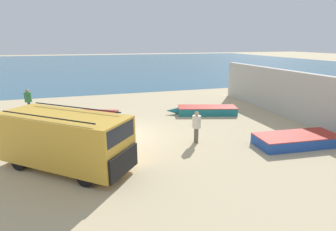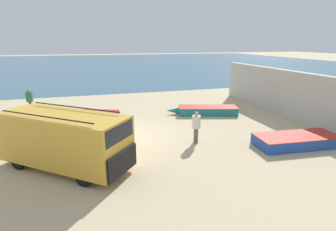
{
  "view_description": "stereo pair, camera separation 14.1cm",
  "coord_description": "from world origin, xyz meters",
  "px_view_note": "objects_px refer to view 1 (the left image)",
  "views": [
    {
      "loc": [
        -1.77,
        -13.63,
        4.97
      ],
      "look_at": [
        2.31,
        -0.23,
        1.0
      ],
      "focal_mm": 28.0,
      "sensor_mm": 36.0,
      "label": 1
    },
    {
      "loc": [
        -1.64,
        -13.68,
        4.97
      ],
      "look_at": [
        2.31,
        -0.23,
        1.0
      ],
      "focal_mm": 28.0,
      "sensor_mm": 36.0,
      "label": 2
    }
  ],
  "objects_px": {
    "fishing_rowboat_0": "(205,110)",
    "fisherman_1": "(28,99)",
    "fishing_rowboat_2": "(299,140)",
    "fishing_rowboat_1": "(92,117)",
    "fisherman_0": "(196,124)",
    "parked_van": "(65,139)"
  },
  "relations": [
    {
      "from": "fishing_rowboat_0",
      "to": "fisherman_1",
      "type": "distance_m",
      "value": 12.5
    },
    {
      "from": "fishing_rowboat_2",
      "to": "fisherman_1",
      "type": "relative_size",
      "value": 2.86
    },
    {
      "from": "fishing_rowboat_1",
      "to": "fisherman_1",
      "type": "relative_size",
      "value": 2.35
    },
    {
      "from": "fishing_rowboat_2",
      "to": "fisherman_1",
      "type": "bearing_deg",
      "value": 148.02
    },
    {
      "from": "fishing_rowboat_1",
      "to": "fisherman_0",
      "type": "bearing_deg",
      "value": -27.33
    },
    {
      "from": "parked_van",
      "to": "fisherman_1",
      "type": "distance_m",
      "value": 10.15
    },
    {
      "from": "fisherman_0",
      "to": "fishing_rowboat_2",
      "type": "bearing_deg",
      "value": -23.78
    },
    {
      "from": "parked_van",
      "to": "fisherman_0",
      "type": "relative_size",
      "value": 3.3
    },
    {
      "from": "fisherman_0",
      "to": "fisherman_1",
      "type": "relative_size",
      "value": 0.93
    },
    {
      "from": "parked_van",
      "to": "fishing_rowboat_1",
      "type": "distance_m",
      "value": 6.64
    },
    {
      "from": "fishing_rowboat_2",
      "to": "fisherman_1",
      "type": "distance_m",
      "value": 17.41
    },
    {
      "from": "parked_van",
      "to": "fisherman_1",
      "type": "relative_size",
      "value": 3.06
    },
    {
      "from": "fishing_rowboat_2",
      "to": "fisherman_0",
      "type": "distance_m",
      "value": 5.13
    },
    {
      "from": "fishing_rowboat_1",
      "to": "fisherman_1",
      "type": "distance_m",
      "value": 5.35
    },
    {
      "from": "fisherman_0",
      "to": "fisherman_1",
      "type": "distance_m",
      "value": 12.6
    },
    {
      "from": "fishing_rowboat_2",
      "to": "fisherman_1",
      "type": "xyz_separation_m",
      "value": [
        -13.93,
        10.42,
        0.78
      ]
    },
    {
      "from": "fishing_rowboat_0",
      "to": "fishing_rowboat_2",
      "type": "height_order",
      "value": "fishing_rowboat_2"
    },
    {
      "from": "fishing_rowboat_0",
      "to": "fisherman_0",
      "type": "relative_size",
      "value": 3.06
    },
    {
      "from": "fishing_rowboat_0",
      "to": "fishing_rowboat_1",
      "type": "relative_size",
      "value": 1.2
    },
    {
      "from": "fisherman_0",
      "to": "fishing_rowboat_1",
      "type": "bearing_deg",
      "value": 129.23
    },
    {
      "from": "fishing_rowboat_1",
      "to": "fisherman_1",
      "type": "bearing_deg",
      "value": 163.21
    },
    {
      "from": "fishing_rowboat_0",
      "to": "fishing_rowboat_2",
      "type": "xyz_separation_m",
      "value": [
        2.03,
        -6.67,
        0.0
      ]
    }
  ]
}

